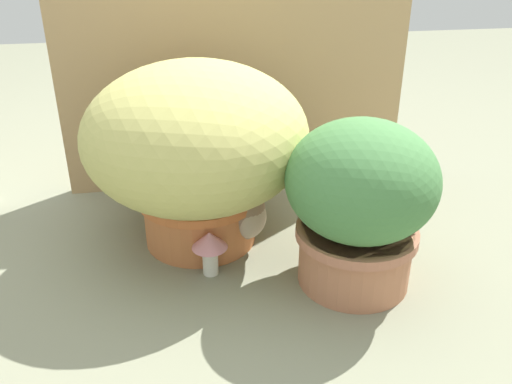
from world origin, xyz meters
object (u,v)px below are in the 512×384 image
(grass_planter, at_px, (196,145))
(cat, at_px, (229,202))
(mushroom_ornament_red, at_px, (232,223))
(mushroom_ornament_pink, at_px, (210,245))
(leafy_planter, at_px, (360,200))

(grass_planter, distance_m, cat, 0.18)
(cat, distance_m, mushroom_ornament_red, 0.06)
(mushroom_ornament_red, xyz_separation_m, mushroom_ornament_pink, (-0.07, -0.10, -0.00))
(grass_planter, bearing_deg, mushroom_ornament_pink, -86.07)
(grass_planter, xyz_separation_m, cat, (0.08, -0.02, -0.16))
(leafy_planter, distance_m, mushroom_ornament_red, 0.37)
(leafy_planter, bearing_deg, mushroom_ornament_pink, 166.18)
(grass_planter, relative_size, cat, 1.61)
(grass_planter, bearing_deg, mushroom_ornament_red, -42.53)
(grass_planter, xyz_separation_m, leafy_planter, (0.36, -0.26, -0.06))
(grass_planter, distance_m, mushroom_ornament_red, 0.23)
(grass_planter, xyz_separation_m, mushroom_ornament_pink, (0.01, -0.17, -0.20))
(cat, bearing_deg, leafy_planter, -40.45)
(cat, bearing_deg, mushroom_ornament_red, -90.86)
(leafy_planter, relative_size, mushroom_ornament_pink, 3.45)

